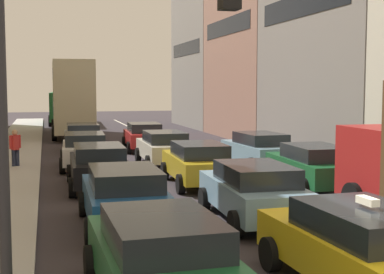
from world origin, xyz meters
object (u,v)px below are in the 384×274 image
(traffic_light_pole, at_px, (96,58))
(bus_far_queue_secondary, at_px, (65,105))
(sedan_centre_lane_fifth, at_px, (144,136))
(wagon_left_lane_second, at_px, (124,196))
(sedan_left_lane_third, at_px, (99,165))
(sedan_centre_lane_second, at_px, (254,191))
(sedan_left_lane_fifth, at_px, (83,137))
(wagon_right_lane_far, at_px, (259,149))
(hatchback_centre_lane_third, at_px, (198,163))
(sedan_right_lane_behind_truck, at_px, (313,165))
(coupe_centre_lane_fourth, at_px, (164,147))
(bus_mid_queue_primary, at_px, (72,95))
(taxi_centre_lane_front, at_px, (361,247))
(sedan_left_lane_fourth, at_px, (85,149))
(sedan_left_lane_front, at_px, (160,258))
(pedestrian_mid_sidewalk, at_px, (15,147))

(traffic_light_pole, relative_size, bus_far_queue_secondary, 0.52)
(sedan_centre_lane_fifth, xyz_separation_m, bus_far_queue_secondary, (-3.31, 22.69, 0.96))
(wagon_left_lane_second, height_order, sedan_left_lane_third, same)
(traffic_light_pole, height_order, sedan_centre_lane_second, traffic_light_pole)
(sedan_left_lane_fifth, distance_m, wagon_right_lane_far, 10.27)
(hatchback_centre_lane_third, distance_m, sedan_right_lane_behind_truck, 3.92)
(coupe_centre_lane_fourth, height_order, wagon_right_lane_far, same)
(wagon_right_lane_far, bearing_deg, bus_far_queue_secondary, 10.09)
(traffic_light_pole, height_order, wagon_right_lane_far, traffic_light_pole)
(traffic_light_pole, bearing_deg, hatchback_centre_lane_third, 67.76)
(sedan_centre_lane_fifth, xyz_separation_m, wagon_right_lane_far, (3.63, -7.47, 0.00))
(wagon_left_lane_second, height_order, bus_mid_queue_primary, bus_mid_queue_primary)
(taxi_centre_lane_front, bearing_deg, sedan_left_lane_third, 14.96)
(sedan_left_lane_third, relative_size, sedan_centre_lane_fifth, 0.99)
(hatchback_centre_lane_third, height_order, bus_far_queue_secondary, bus_far_queue_secondary)
(sedan_left_lane_third, relative_size, bus_mid_queue_primary, 0.41)
(sedan_left_lane_fourth, bearing_deg, sedan_right_lane_behind_truck, -131.79)
(sedan_centre_lane_second, distance_m, wagon_right_lane_far, 9.55)
(sedan_left_lane_fourth, distance_m, sedan_left_lane_fifth, 5.90)
(sedan_left_lane_front, relative_size, sedan_left_lane_fourth, 0.99)
(sedan_left_lane_fifth, height_order, bus_far_queue_secondary, bus_far_queue_secondary)
(taxi_centre_lane_front, relative_size, sedan_centre_lane_second, 1.00)
(wagon_right_lane_far, distance_m, bus_far_queue_secondary, 30.97)
(sedan_left_lane_fifth, relative_size, bus_mid_queue_primary, 0.41)
(sedan_left_lane_third, relative_size, coupe_centre_lane_fourth, 1.00)
(taxi_centre_lane_front, xyz_separation_m, bus_far_queue_secondary, (-3.22, 44.14, 0.96))
(sedan_left_lane_front, relative_size, sedan_left_lane_fifth, 1.00)
(sedan_left_lane_front, height_order, sedan_right_lane_behind_truck, same)
(sedan_left_lane_fourth, relative_size, bus_mid_queue_primary, 0.42)
(wagon_right_lane_far, xyz_separation_m, bus_far_queue_secondary, (-6.94, 30.16, 0.96))
(hatchback_centre_lane_third, bearing_deg, sedan_left_lane_fifth, 18.30)
(sedan_left_lane_fifth, height_order, sedan_right_lane_behind_truck, same)
(sedan_left_lane_fourth, xyz_separation_m, sedan_right_lane_behind_truck, (7.08, -6.87, 0.00))
(traffic_light_pole, relative_size, sedan_centre_lane_fifth, 1.26)
(taxi_centre_lane_front, distance_m, coupe_centre_lane_fourth, 15.67)
(traffic_light_pole, xyz_separation_m, sedan_right_lane_behind_truck, (7.95, 9.12, -3.02))
(traffic_light_pole, distance_m, sedan_left_lane_fourth, 16.30)
(taxi_centre_lane_front, bearing_deg, coupe_centre_lane_fourth, -1.92)
(traffic_light_pole, height_order, sedan_left_lane_third, traffic_light_pole)
(sedan_left_lane_fourth, xyz_separation_m, bus_far_queue_secondary, (0.20, 28.39, 0.96))
(sedan_left_lane_fifth, xyz_separation_m, bus_mid_queue_primary, (-0.09, 9.56, 2.03))
(sedan_centre_lane_second, relative_size, sedan_left_lane_fourth, 1.00)
(sedan_centre_lane_fifth, xyz_separation_m, sedan_left_lane_fifth, (-3.21, 0.19, 0.00))
(sedan_centre_lane_second, relative_size, pedestrian_mid_sidewalk, 2.63)
(sedan_centre_lane_second, xyz_separation_m, sedan_right_lane_behind_truck, (3.57, 3.74, 0.00))
(bus_mid_queue_primary, bearing_deg, pedestrian_mid_sidewalk, 169.25)
(sedan_left_lane_front, relative_size, sedan_centre_lane_fifth, 0.99)
(sedan_left_lane_front, distance_m, wagon_left_lane_second, 5.02)
(taxi_centre_lane_front, bearing_deg, sedan_left_lane_fifth, 6.22)
(sedan_right_lane_behind_truck, height_order, wagon_right_lane_far, same)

